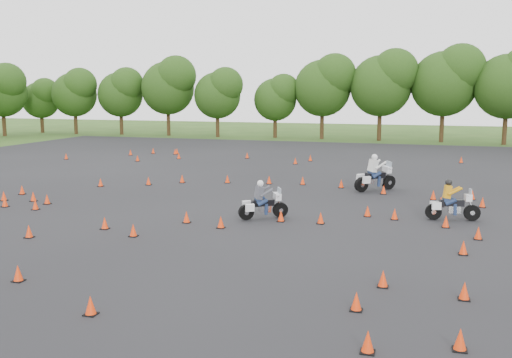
# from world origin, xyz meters

# --- Properties ---
(ground) EXTENTS (140.00, 140.00, 0.00)m
(ground) POSITION_xyz_m (0.00, 0.00, 0.00)
(ground) COLOR #2D5119
(ground) RESTS_ON ground
(asphalt_pad) EXTENTS (62.00, 62.00, 0.00)m
(asphalt_pad) POSITION_xyz_m (0.00, 6.00, 0.01)
(asphalt_pad) COLOR black
(asphalt_pad) RESTS_ON ground
(treeline) EXTENTS (87.30, 32.22, 10.76)m
(treeline) POSITION_xyz_m (4.96, 35.45, 4.68)
(treeline) COLOR #213E11
(treeline) RESTS_ON ground
(traffic_cones) EXTENTS (35.81, 33.28, 0.45)m
(traffic_cones) POSITION_xyz_m (-0.39, 5.98, 0.23)
(traffic_cones) COLOR #F2360A
(traffic_cones) RESTS_ON asphalt_pad
(rider_grey) EXTENTS (2.13, 1.77, 1.66)m
(rider_grey) POSITION_xyz_m (1.15, 1.17, 0.83)
(rider_grey) COLOR #484951
(rider_grey) RESTS_ON ground
(rider_yellow) EXTENTS (2.27, 1.03, 1.69)m
(rider_yellow) POSITION_xyz_m (8.72, 3.08, 0.85)
(rider_yellow) COLOR orange
(rider_yellow) RESTS_ON ground
(rider_white) EXTENTS (2.41, 2.33, 1.98)m
(rider_white) POSITION_xyz_m (5.02, 9.32, 1.00)
(rider_white) COLOR silver
(rider_white) RESTS_ON ground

